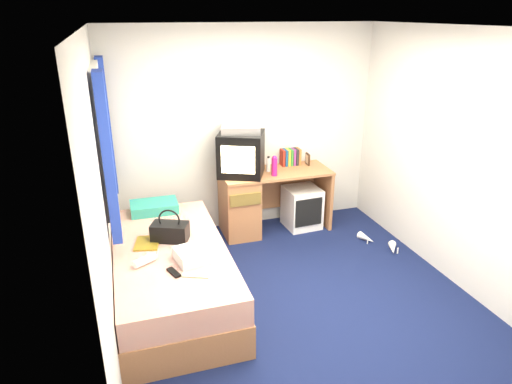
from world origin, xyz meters
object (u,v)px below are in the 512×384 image
object	(u,v)px
white_heels	(379,243)
vcr	(241,129)
water_bottle	(145,261)
colour_swatch_fan	(196,276)
towel	(195,254)
remote_control	(174,272)
bed	(172,274)
crt_tv	(241,154)
picture_frame	(308,159)
magazine	(147,243)
pillow	(154,207)
handbag	(170,231)
pink_water_bottle	(274,167)
aerosol_can	(268,165)
desk	(253,200)
storage_cube	(302,207)

from	to	relation	value
white_heels	vcr	bearing A→B (deg)	149.73
water_bottle	colour_swatch_fan	size ratio (longest dim) A/B	0.91
towel	remote_control	size ratio (longest dim) A/B	2.00
bed	crt_tv	distance (m)	1.67
picture_frame	magazine	xyz separation A→B (m)	(-2.05, -1.11, -0.27)
pillow	colour_swatch_fan	world-z (taller)	pillow
vcr	handbag	world-z (taller)	vcr
picture_frame	vcr	bearing A→B (deg)	-168.56
towel	remote_control	world-z (taller)	towel
crt_tv	magazine	world-z (taller)	crt_tv
magazine	remote_control	world-z (taller)	remote_control
pillow	picture_frame	distance (m)	1.97
magazine	handbag	bearing A→B (deg)	4.00
vcr	water_bottle	size ratio (longest dim) A/B	2.16
picture_frame	pink_water_bottle	distance (m)	0.59
aerosol_can	vcr	bearing A→B (deg)	179.99
bed	magazine	xyz separation A→B (m)	(-0.19, 0.13, 0.28)
white_heels	handbag	bearing A→B (deg)	-175.81
picture_frame	white_heels	bearing A→B (deg)	-55.72
remote_control	colour_swatch_fan	bearing A→B (deg)	-49.83
desk	magazine	size ratio (longest dim) A/B	4.64
bed	towel	bearing A→B (deg)	-57.16
bed	towel	world-z (taller)	towel
colour_swatch_fan	towel	bearing A→B (deg)	79.65
storage_cube	water_bottle	xyz separation A→B (m)	(-1.98, -1.32, 0.32)
storage_cube	white_heels	size ratio (longest dim) A/B	0.93
colour_swatch_fan	remote_control	distance (m)	0.18
pillow	magazine	xyz separation A→B (m)	(-0.14, -0.71, -0.05)
remote_control	towel	bearing A→B (deg)	18.61
towel	water_bottle	world-z (taller)	towel
vcr	colour_swatch_fan	size ratio (longest dim) A/B	1.97
vcr	remote_control	xyz separation A→B (m)	(-1.01, -1.59, -0.73)
colour_swatch_fan	white_heels	world-z (taller)	colour_swatch_fan
handbag	colour_swatch_fan	distance (m)	0.70
bed	colour_swatch_fan	xyz separation A→B (m)	(0.14, -0.54, 0.28)
picture_frame	bed	bearing A→B (deg)	-141.75
desk	towel	size ratio (longest dim) A/B	4.07
pillow	desk	world-z (taller)	desk
pink_water_bottle	storage_cube	bearing A→B (deg)	14.63
vcr	pink_water_bottle	distance (m)	0.57
pink_water_bottle	colour_swatch_fan	world-z (taller)	pink_water_bottle
remote_control	white_heels	world-z (taller)	remote_control
vcr	water_bottle	distance (m)	1.97
magazine	colour_swatch_fan	xyz separation A→B (m)	(0.32, -0.67, -0.00)
storage_cube	aerosol_can	bearing A→B (deg)	170.13
picture_frame	water_bottle	size ratio (longest dim) A/B	0.70
aerosol_can	magazine	world-z (taller)	aerosol_can
water_bottle	colour_swatch_fan	bearing A→B (deg)	-39.93
pillow	vcr	distance (m)	1.28
vcr	water_bottle	xyz separation A→B (m)	(-1.22, -1.37, -0.71)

